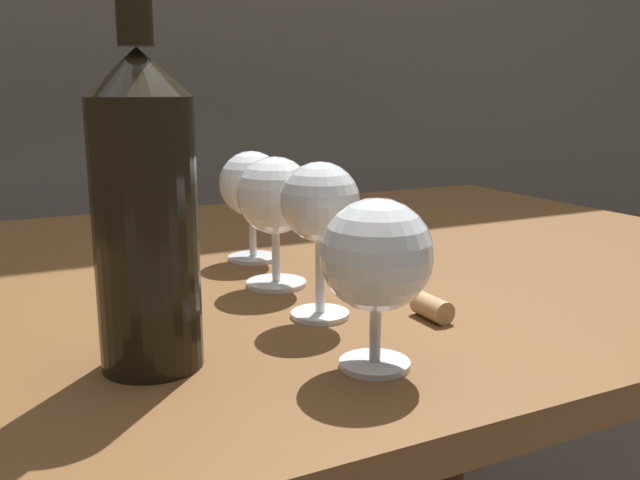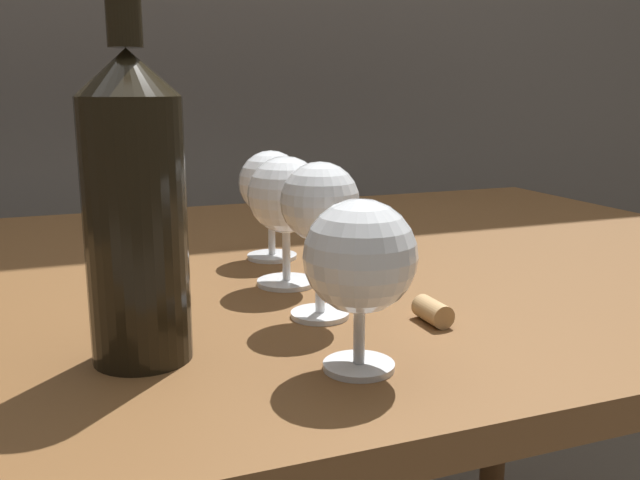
% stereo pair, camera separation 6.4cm
% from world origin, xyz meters
% --- Properties ---
extents(dining_table, '(1.39, 0.91, 0.78)m').
position_xyz_m(dining_table, '(0.00, 0.00, 0.69)').
color(dining_table, brown).
rests_on(dining_table, ground_plane).
extents(wine_glass_rose, '(0.09, 0.09, 0.13)m').
position_xyz_m(wine_glass_rose, '(-0.04, -0.34, 0.87)').
color(wine_glass_rose, white).
rests_on(wine_glass_rose, dining_table).
extents(wine_glass_white, '(0.07, 0.07, 0.15)m').
position_xyz_m(wine_glass_white, '(-0.03, -0.21, 0.89)').
color(wine_glass_white, white).
rests_on(wine_glass_white, dining_table).
extents(wine_glass_amber, '(0.08, 0.08, 0.14)m').
position_xyz_m(wine_glass_amber, '(-0.02, -0.10, 0.87)').
color(wine_glass_amber, white).
rests_on(wine_glass_amber, dining_table).
extents(wine_glass_chardonnay, '(0.08, 0.08, 0.14)m').
position_xyz_m(wine_glass_chardonnay, '(-0.00, 0.03, 0.87)').
color(wine_glass_chardonnay, white).
rests_on(wine_glass_chardonnay, dining_table).
extents(wine_bottle, '(0.08, 0.08, 0.33)m').
position_xyz_m(wine_bottle, '(-0.20, -0.26, 0.91)').
color(wine_bottle, black).
rests_on(wine_bottle, dining_table).
extents(cork, '(0.02, 0.04, 0.02)m').
position_xyz_m(cork, '(0.06, -0.27, 0.79)').
color(cork, tan).
rests_on(cork, dining_table).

